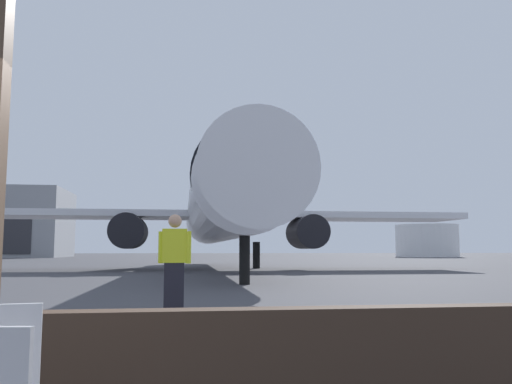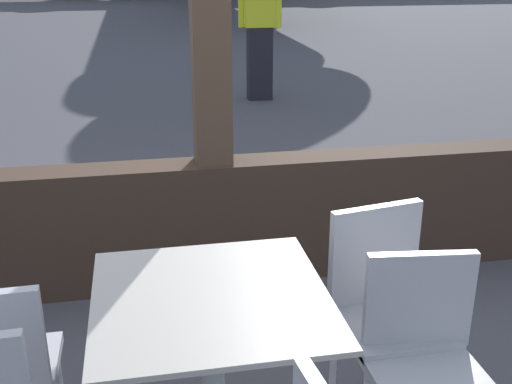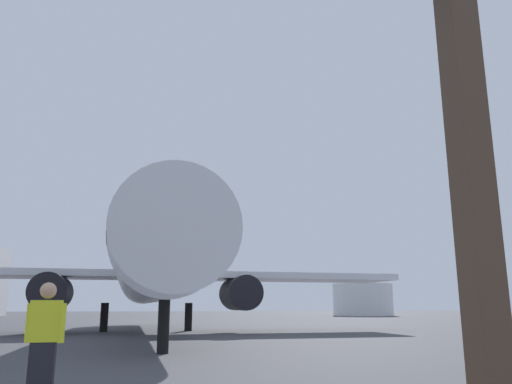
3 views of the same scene
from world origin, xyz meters
TOP-DOWN VIEW (x-y plane):
  - ground_plane at (0.00, 40.00)m, footprint 220.00×220.00m
  - airplane at (3.40, 25.58)m, footprint 29.20×31.19m
  - ground_crew_worker at (1.23, 4.85)m, footprint 0.53×0.27m
  - fuel_storage_tank at (37.95, 71.70)m, footprint 9.25×9.25m

SIDE VIEW (x-z plane):
  - ground_plane at x=0.00m, z-range 0.00..0.00m
  - ground_crew_worker at x=1.23m, z-range 0.03..1.77m
  - fuel_storage_tank at x=37.95m, z-range 0.00..4.85m
  - airplane at x=3.40m, z-range -1.71..8.56m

